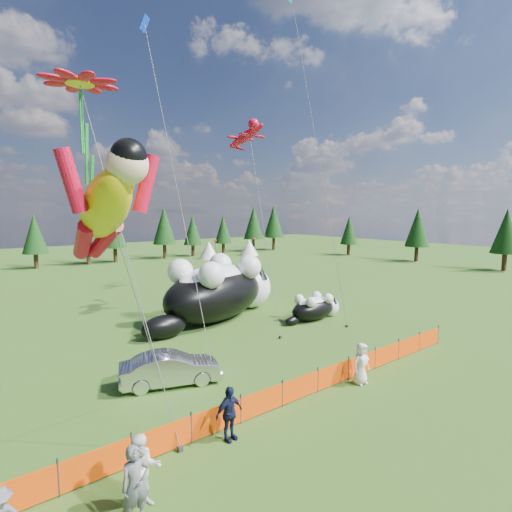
{
  "coord_description": "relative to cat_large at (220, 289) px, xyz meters",
  "views": [
    {
      "loc": [
        -10.96,
        -14.02,
        7.61
      ],
      "look_at": [
        3.2,
        4.0,
        5.01
      ],
      "focal_mm": 28.0,
      "sensor_mm": 36.0,
      "label": 1
    }
  ],
  "objects": [
    {
      "name": "spectator_c",
      "position": [
        -8.09,
        -12.95,
        -1.18
      ],
      "size": [
        1.13,
        0.65,
        1.85
      ],
      "primitive_type": "imported",
      "rotation": [
        0.0,
        0.0,
        0.09
      ],
      "color": "#131834",
      "rests_on": "ground"
    },
    {
      "name": "superhero_kite",
      "position": [
        -11.52,
        -11.92,
        5.62
      ],
      "size": [
        5.49,
        6.19,
        10.34
      ],
      "color": "yellow",
      "rests_on": "ground"
    },
    {
      "name": "festival_tents",
      "position": [
        6.81,
        30.65,
        -0.71
      ],
      "size": [
        50.0,
        3.2,
        2.8
      ],
      "primitive_type": null,
      "color": "white",
      "rests_on": "ground"
    },
    {
      "name": "tree_line",
      "position": [
        -4.19,
        35.65,
        1.89
      ],
      "size": [
        90.0,
        4.0,
        8.0
      ],
      "primitive_type": null,
      "color": "black",
      "rests_on": "ground"
    },
    {
      "name": "cat_large",
      "position": [
        0.0,
        0.0,
        0.0
      ],
      "size": [
        11.93,
        7.03,
        4.44
      ],
      "rotation": [
        0.0,
        0.0,
        0.33
      ],
      "color": "black",
      "rests_on": "ground"
    },
    {
      "name": "gecko_kite",
      "position": [
        3.85,
        1.97,
        11.26
      ],
      "size": [
        5.23,
        10.86,
        15.86
      ],
      "color": "red",
      "rests_on": "ground"
    },
    {
      "name": "cat_small",
      "position": [
        5.08,
        -4.39,
        -1.23
      ],
      "size": [
        5.1,
        1.91,
        1.84
      ],
      "rotation": [
        0.0,
        0.0,
        0.03
      ],
      "color": "black",
      "rests_on": "ground"
    },
    {
      "name": "safety_fence",
      "position": [
        -4.19,
        -12.35,
        -1.6
      ],
      "size": [
        22.06,
        0.06,
        1.1
      ],
      "color": "#262626",
      "rests_on": "ground"
    },
    {
      "name": "spectator_e",
      "position": [
        -1.07,
        -12.95,
        -1.19
      ],
      "size": [
        0.95,
        0.66,
        1.84
      ],
      "primitive_type": "imported",
      "rotation": [
        0.0,
        0.0,
        -0.08
      ],
      "color": "white",
      "rests_on": "ground"
    },
    {
      "name": "car",
      "position": [
        -7.69,
        -7.82,
        -1.39
      ],
      "size": [
        4.62,
        2.85,
        1.44
      ],
      "primitive_type": "imported",
      "rotation": [
        0.0,
        0.0,
        1.24
      ],
      "color": "silver",
      "rests_on": "ground"
    },
    {
      "name": "spectator_b",
      "position": [
        -11.55,
        -14.09,
        -1.13
      ],
      "size": [
        1.07,
        0.79,
        1.96
      ],
      "primitive_type": "imported",
      "rotation": [
        0.0,
        0.0,
        -0.27
      ],
      "color": "white",
      "rests_on": "ground"
    },
    {
      "name": "spectator_a",
      "position": [
        -11.9,
        -14.48,
        -1.12
      ],
      "size": [
        0.74,
        0.5,
        1.98
      ],
      "primitive_type": "imported",
      "rotation": [
        0.0,
        0.0,
        0.04
      ],
      "color": "#58585D",
      "rests_on": "ground"
    },
    {
      "name": "diamond_kite_b",
      "position": [
        6.48,
        -0.43,
        20.06
      ],
      "size": [
        1.87,
        7.36,
        24.69
      ],
      "color": "#0E93AA",
      "rests_on": "ground"
    },
    {
      "name": "flower_kite",
      "position": [
        -11.12,
        -8.55,
        9.68
      ],
      "size": [
        3.08,
        5.6,
        12.54
      ],
      "color": "red",
      "rests_on": "ground"
    },
    {
      "name": "diamond_kite_a",
      "position": [
        -5.86,
        -2.14,
        14.73
      ],
      "size": [
        0.98,
        7.3,
        18.91
      ],
      "color": "#0E37D4",
      "rests_on": "ground"
    },
    {
      "name": "ground",
      "position": [
        -4.19,
        -9.35,
        -2.11
      ],
      "size": [
        160.0,
        160.0,
        0.0
      ],
      "primitive_type": "plane",
      "color": "#15390A",
      "rests_on": "ground"
    }
  ]
}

